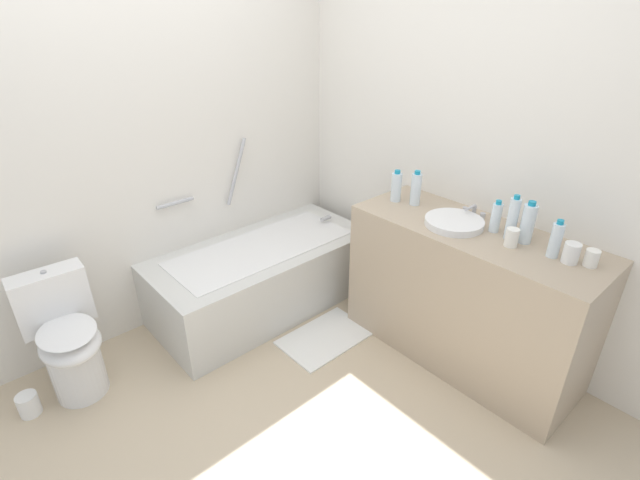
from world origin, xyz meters
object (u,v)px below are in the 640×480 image
Objects in this scene: water_bottle_1 at (556,240)px; drinking_glass_2 at (592,258)px; water_bottle_0 at (396,187)px; toilet_paper_roll at (29,405)px; sink_faucet at (473,211)px; bath_mat at (325,337)px; toilet at (68,340)px; water_bottle_3 at (496,217)px; drinking_glass_1 at (512,237)px; sink_basin at (454,222)px; bathtub at (263,274)px; water_bottle_2 at (513,219)px; drinking_glass_0 at (571,253)px; water_bottle_4 at (416,189)px; water_bottle_5 at (528,223)px.

drinking_glass_2 is (0.04, -0.17, -0.05)m from water_bottle_1.
water_bottle_0 reaches higher than toilet_paper_roll.
bath_mat is at bearing 141.56° from sink_faucet.
water_bottle_0 reaches higher than toilet.
water_bottle_1 is at bearing -97.33° from water_bottle_3.
water_bottle_1 is (-0.14, -0.54, 0.06)m from sink_faucet.
sink_basin is at bearing 91.39° from drinking_glass_1.
bathtub reaches higher than sink_faucet.
sink_faucet is 0.39m from drinking_glass_1.
drinking_glass_1 is at bearing -146.52° from water_bottle_2.
water_bottle_0 is 2.48m from toilet_paper_roll.
drinking_glass_2 is at bearing -64.51° from bath_mat.
drinking_glass_0 is (-0.02, -0.33, -0.07)m from water_bottle_2.
bathtub is 15.25× the size of drinking_glass_0.
water_bottle_2 is 2.43× the size of drinking_glass_0.
toilet_paper_roll is (-2.26, 1.88, -0.87)m from drinking_glass_2.
sink_faucet is at bearing -71.90° from water_bottle_4.
toilet is 7.48× the size of drinking_glass_1.
water_bottle_3 is (0.06, -0.66, -0.01)m from water_bottle_0.
bathtub is 18.39× the size of drinking_glass_2.
toilet_paper_roll is at bearing 159.86° from water_bottle_4.
water_bottle_2 is 0.64m from water_bottle_4.
drinking_glass_2 is (-0.09, -0.71, 0.01)m from sink_faucet.
sink_faucet is at bearing 75.84° from water_bottle_5.
water_bottle_0 reaches higher than sink_faucet.
bathtub is at bearing 96.38° from bath_mat.
bathtub is 1.75m from water_bottle_2.
water_bottle_5 reaches higher than water_bottle_4.
water_bottle_2 is 0.42m from drinking_glass_2.
water_bottle_3 is 1.79× the size of drinking_glass_0.
drinking_glass_2 is at bearing -88.97° from water_bottle_4.
sink_faucet is at bearing 68.81° from water_bottle_2.
water_bottle_1 is at bearing -69.80° from bathtub.
drinking_glass_0 is 2.98m from toilet_paper_roll.
water_bottle_3 is at bearing 89.86° from drinking_glass_2.
water_bottle_4 reaches higher than water_bottle_3.
bathtub reaches higher than water_bottle_3.
water_bottle_5 is 2.89m from toilet_paper_roll.
water_bottle_4 reaches higher than toilet_paper_roll.
sink_faucet is 0.75× the size of water_bottle_1.
sink_basin is at bearing -63.90° from bathtub.
water_bottle_3 is 0.79× the size of water_bottle_5.
bath_mat is (-0.60, 0.74, -0.97)m from water_bottle_3.
water_bottle_2 is 1.07× the size of water_bottle_5.
sink_basin is 0.55m from water_bottle_1.
bath_mat is at bearing 117.00° from water_bottle_1.
bathtub is 7.72× the size of water_bottle_0.
drinking_glass_2 is (0.04, -0.08, -0.01)m from drinking_glass_0.
bathtub is 1.74m from drinking_glass_1.
water_bottle_2 is at bearing -90.02° from water_bottle_4.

